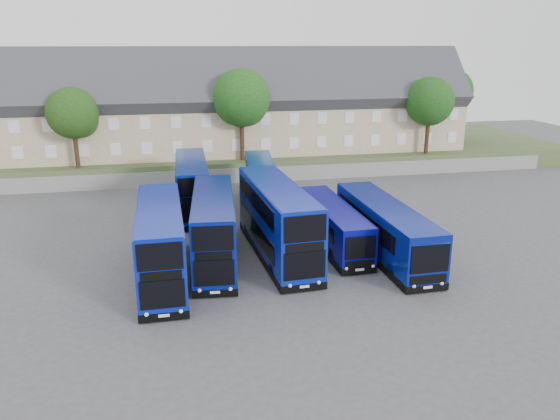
{
  "coord_description": "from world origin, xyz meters",
  "views": [
    {
      "loc": [
        -5.13,
        -29.17,
        13.55
      ],
      "look_at": [
        2.18,
        6.98,
        2.2
      ],
      "focal_mm": 35.0,
      "sensor_mm": 36.0,
      "label": 1
    }
  ],
  "objects_px": {
    "tree_west": "(74,115)",
    "tree_far": "(450,93)",
    "dd_front_mid": "(214,230)",
    "tree_mid": "(243,100)",
    "tree_east": "(430,103)",
    "coach_east_a": "(333,226)",
    "dd_front_left": "(161,244)"
  },
  "relations": [
    {
      "from": "coach_east_a",
      "to": "tree_far",
      "type": "xyz_separation_m",
      "value": [
        22.64,
        27.05,
        6.3
      ]
    },
    {
      "from": "coach_east_a",
      "to": "tree_far",
      "type": "relative_size",
      "value": 1.24
    },
    {
      "from": "dd_front_mid",
      "to": "tree_east",
      "type": "bearing_deg",
      "value": 45.36
    },
    {
      "from": "tree_west",
      "to": "tree_east",
      "type": "height_order",
      "value": "tree_east"
    },
    {
      "from": "tree_mid",
      "to": "tree_far",
      "type": "height_order",
      "value": "tree_mid"
    },
    {
      "from": "dd_front_mid",
      "to": "tree_west",
      "type": "xyz_separation_m",
      "value": [
        -11.09,
        21.31,
        4.89
      ]
    },
    {
      "from": "dd_front_left",
      "to": "tree_east",
      "type": "distance_m",
      "value": 37.01
    },
    {
      "from": "dd_front_left",
      "to": "dd_front_mid",
      "type": "bearing_deg",
      "value": 31.79
    },
    {
      "from": "tree_mid",
      "to": "tree_east",
      "type": "height_order",
      "value": "tree_mid"
    },
    {
      "from": "tree_west",
      "to": "tree_mid",
      "type": "xyz_separation_m",
      "value": [
        16.0,
        0.5,
        1.02
      ]
    },
    {
      "from": "tree_west",
      "to": "tree_east",
      "type": "xyz_separation_m",
      "value": [
        36.0,
        0.0,
        0.34
      ]
    },
    {
      "from": "dd_front_mid",
      "to": "tree_mid",
      "type": "distance_m",
      "value": 23.12
    },
    {
      "from": "tree_far",
      "to": "coach_east_a",
      "type": "bearing_deg",
      "value": -129.92
    },
    {
      "from": "coach_east_a",
      "to": "tree_east",
      "type": "distance_m",
      "value": 26.72
    },
    {
      "from": "dd_front_left",
      "to": "dd_front_mid",
      "type": "height_order",
      "value": "dd_front_left"
    },
    {
      "from": "tree_mid",
      "to": "tree_east",
      "type": "xyz_separation_m",
      "value": [
        20.0,
        -0.5,
        -0.68
      ]
    },
    {
      "from": "tree_west",
      "to": "tree_far",
      "type": "bearing_deg",
      "value": 9.46
    },
    {
      "from": "coach_east_a",
      "to": "tree_west",
      "type": "xyz_separation_m",
      "value": [
        -19.36,
        20.05,
        5.62
      ]
    },
    {
      "from": "dd_front_left",
      "to": "tree_east",
      "type": "height_order",
      "value": "tree_east"
    },
    {
      "from": "tree_far",
      "to": "dd_front_mid",
      "type": "bearing_deg",
      "value": -137.52
    },
    {
      "from": "tree_west",
      "to": "tree_east",
      "type": "relative_size",
      "value": 0.94
    },
    {
      "from": "dd_front_mid",
      "to": "dd_front_left",
      "type": "bearing_deg",
      "value": -142.65
    },
    {
      "from": "dd_front_mid",
      "to": "tree_far",
      "type": "height_order",
      "value": "tree_far"
    },
    {
      "from": "tree_east",
      "to": "tree_far",
      "type": "bearing_deg",
      "value": 49.4
    },
    {
      "from": "dd_front_mid",
      "to": "tree_far",
      "type": "distance_m",
      "value": 42.28
    },
    {
      "from": "dd_front_left",
      "to": "dd_front_mid",
      "type": "relative_size",
      "value": 1.0
    },
    {
      "from": "coach_east_a",
      "to": "tree_far",
      "type": "distance_m",
      "value": 35.83
    },
    {
      "from": "tree_mid",
      "to": "tree_west",
      "type": "bearing_deg",
      "value": -178.21
    },
    {
      "from": "dd_front_left",
      "to": "tree_east",
      "type": "relative_size",
      "value": 1.37
    },
    {
      "from": "tree_west",
      "to": "tree_mid",
      "type": "relative_size",
      "value": 0.83
    },
    {
      "from": "tree_west",
      "to": "tree_far",
      "type": "distance_m",
      "value": 42.58
    },
    {
      "from": "tree_west",
      "to": "coach_east_a",
      "type": "bearing_deg",
      "value": -46.0
    }
  ]
}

